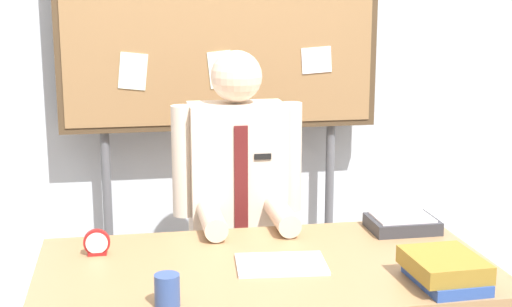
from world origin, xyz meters
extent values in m
cube|color=silver|center=(0.00, 1.34, 1.35)|extent=(6.40, 0.08, 2.70)
cube|color=#9E754C|center=(0.00, 0.00, 0.70)|extent=(1.56, 0.83, 0.05)
cube|color=beige|center=(0.00, 0.65, 0.81)|extent=(0.40, 0.22, 0.75)
sphere|color=beige|center=(0.00, 0.65, 1.30)|extent=(0.21, 0.21, 0.21)
cylinder|color=beige|center=(-0.23, 0.63, 0.95)|extent=(0.09, 0.09, 0.47)
cylinder|color=beige|center=(0.23, 0.63, 0.95)|extent=(0.09, 0.09, 0.47)
cylinder|color=beige|center=(-0.14, 0.39, 0.77)|extent=(0.09, 0.30, 0.09)
cylinder|color=beige|center=(0.14, 0.39, 0.77)|extent=(0.09, 0.30, 0.09)
cube|color=#591919|center=(0.00, 0.54, 0.87)|extent=(0.06, 0.01, 0.49)
cube|color=black|center=(0.09, 0.54, 0.98)|extent=(0.07, 0.01, 0.02)
cube|color=#4C3823|center=(0.00, 1.14, 1.53)|extent=(1.53, 0.05, 1.07)
cube|color=olive|center=(0.00, 1.13, 1.53)|extent=(1.47, 0.04, 1.01)
cylinder|color=#59595E|center=(-0.56, 1.17, 0.51)|extent=(0.04, 0.04, 1.02)
cylinder|color=#59595E|center=(0.56, 1.17, 0.51)|extent=(0.04, 0.04, 1.02)
cube|color=silver|center=(-0.01, 1.10, 1.28)|extent=(0.13, 0.00, 0.18)
cube|color=silver|center=(-0.41, 1.10, 1.28)|extent=(0.14, 0.00, 0.18)
cube|color=silver|center=(0.46, 1.10, 1.32)|extent=(0.15, 0.00, 0.13)
cube|color=#2D4C99|center=(0.54, -0.27, 0.74)|extent=(0.20, 0.28, 0.04)
cube|color=olive|center=(0.53, -0.27, 0.79)|extent=(0.23, 0.27, 0.06)
cube|color=silver|center=(0.05, -0.02, 0.73)|extent=(0.32, 0.24, 0.01)
cylinder|color=maroon|center=(-0.57, 0.21, 0.77)|extent=(0.09, 0.02, 0.09)
cylinder|color=white|center=(-0.57, 0.19, 0.77)|extent=(0.08, 0.00, 0.08)
cube|color=maroon|center=(-0.57, 0.21, 0.73)|extent=(0.07, 0.04, 0.01)
cylinder|color=#334C8C|center=(-0.36, -0.28, 0.77)|extent=(0.08, 0.08, 0.10)
cube|color=#333338|center=(0.60, 0.28, 0.75)|extent=(0.26, 0.20, 0.05)
cube|color=silver|center=(0.60, 0.28, 0.78)|extent=(0.22, 0.17, 0.01)
camera|label=1|loc=(-0.46, -2.36, 1.63)|focal=51.83mm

